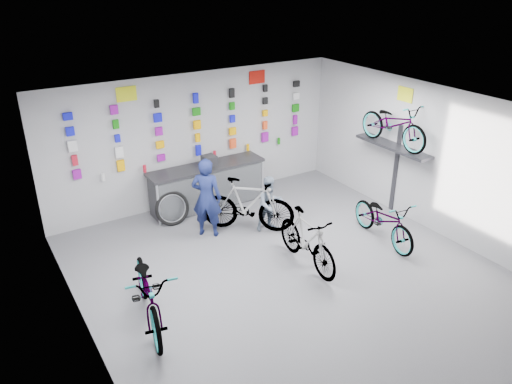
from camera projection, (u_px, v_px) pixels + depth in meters
floor at (299, 281)px, 8.81m from camera, size 8.00×8.00×0.00m
ceiling at (306, 117)px, 7.56m from camera, size 8.00×8.00×0.00m
wall_back at (196, 139)px, 11.28m from camera, size 7.00×0.00×7.00m
wall_left at (86, 267)px, 6.52m from camera, size 0.00×8.00×8.00m
wall_right at (444, 164)px, 9.86m from camera, size 0.00×8.00×8.00m
counter at (207, 187)px, 11.35m from camera, size 2.70×0.66×1.00m
merch_wall at (195, 129)px, 11.10m from camera, size 5.58×0.08×1.56m
wall_bracket at (393, 150)px, 10.72m from camera, size 0.39×1.90×2.00m
sign_left at (126, 94)px, 10.04m from camera, size 0.42×0.02×0.30m
sign_right at (257, 77)px, 11.52m from camera, size 0.42×0.02×0.30m
sign_side at (405, 94)px, 10.30m from camera, size 0.02×0.40×0.30m
bike_left at (149, 292)px, 7.62m from camera, size 1.14×2.20×1.10m
bike_center at (307, 240)px, 9.08m from camera, size 0.58×1.80×1.07m
bike_right at (384, 219)px, 9.92m from camera, size 0.85×1.89×0.96m
bike_service at (248, 205)px, 10.29m from camera, size 1.83×1.67×1.17m
bike_wall at (394, 124)px, 10.44m from camera, size 0.63×1.80×0.95m
clerk at (207, 198)px, 10.01m from camera, size 0.72×0.70×1.67m
customer at (270, 204)px, 10.31m from camera, size 0.62×0.51×1.19m
spare_wheel at (172, 208)px, 10.62m from camera, size 0.77×0.31×0.75m
register at (209, 160)px, 11.13m from camera, size 0.30×0.32×0.22m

